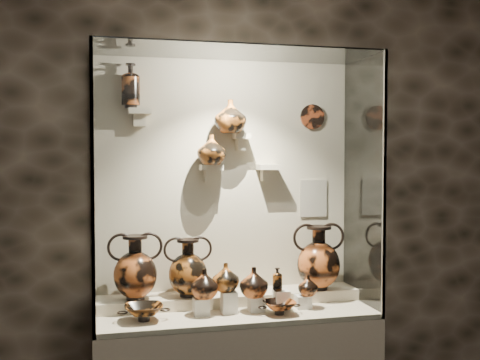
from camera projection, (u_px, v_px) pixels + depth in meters
name	position (u px, v px, depth m)	size (l,w,h in m)	color
wall_back	(224.00, 182.00, 3.95)	(5.00, 0.02, 3.20)	black
front_tier	(235.00, 313.00, 3.67)	(1.68, 0.58, 0.03)	beige
rear_tier	(229.00, 300.00, 3.84)	(1.70, 0.25, 0.10)	beige
back_panel	(224.00, 182.00, 3.94)	(1.70, 0.03, 1.60)	#C0B69B
glass_front	(248.00, 187.00, 3.35)	(1.70, 0.01, 1.60)	white
glass_left	(91.00, 187.00, 3.43)	(0.01, 0.60, 1.60)	white
glass_right	(364.00, 183.00, 3.84)	(0.01, 0.60, 1.60)	white
glass_top	(235.00, 52.00, 3.60)	(1.70, 0.60, 0.01)	white
frame_post_left	(93.00, 190.00, 3.15)	(0.02, 0.02, 1.60)	gray
frame_post_right	(384.00, 185.00, 3.56)	(0.02, 0.02, 1.60)	gray
pedestal_a	(201.00, 307.00, 3.57)	(0.09, 0.09, 0.10)	silver
pedestal_b	(229.00, 302.00, 3.61)	(0.09, 0.09, 0.13)	silver
pedestal_c	(256.00, 304.00, 3.65)	(0.09, 0.09, 0.09)	silver
pedestal_d	(281.00, 300.00, 3.69)	(0.09, 0.09, 0.12)	silver
pedestal_e	(303.00, 302.00, 3.72)	(0.09, 0.09, 0.08)	silver
bracket_ul	(140.00, 111.00, 3.71)	(0.14, 0.12, 0.04)	#C0B69B
bracket_ca	(211.00, 167.00, 3.84)	(0.14, 0.12, 0.04)	#C0B69B
bracket_cb	(241.00, 136.00, 3.88)	(0.10, 0.12, 0.04)	#C0B69B
bracket_cc	(268.00, 167.00, 3.93)	(0.14, 0.12, 0.04)	#C0B69B
amphora_left	(135.00, 267.00, 3.64)	(0.32, 0.32, 0.40)	#A74E20
amphora_mid	(188.00, 267.00, 3.73)	(0.29, 0.29, 0.36)	#944E1A
amphora_right	(319.00, 257.00, 3.92)	(0.34, 0.34, 0.42)	#A74E20
jug_a	(205.00, 284.00, 3.56)	(0.17, 0.17, 0.18)	#A74E20
jug_b	(226.00, 277.00, 3.61)	(0.16, 0.16, 0.17)	#944E1A
jug_c	(254.00, 282.00, 3.63)	(0.17, 0.17, 0.18)	#A74E20
jug_e	(308.00, 285.00, 3.71)	(0.12, 0.12, 0.13)	#A74E20
lekythos_small	(277.00, 278.00, 3.66)	(0.07, 0.07, 0.16)	#944E1A
kylix_left	(144.00, 311.00, 3.44)	(0.29, 0.24, 0.11)	#944E1A
kylix_right	(279.00, 306.00, 3.58)	(0.25, 0.21, 0.10)	#A74E20
lekythos_tall	(131.00, 83.00, 3.68)	(0.12, 0.12, 0.31)	#A74E20
ovoid_vase_a	(211.00, 150.00, 3.79)	(0.18, 0.18, 0.19)	#944E1A
ovoid_vase_b	(230.00, 116.00, 3.80)	(0.20, 0.20, 0.21)	#944E1A
wall_plate	(312.00, 117.00, 4.04)	(0.17, 0.17, 0.02)	#953D1D
info_placard	(313.00, 198.00, 4.08)	(0.19, 0.01, 0.25)	beige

